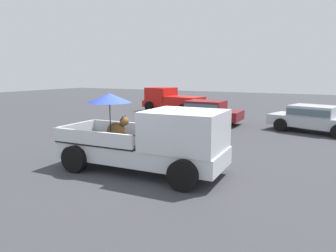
{
  "coord_description": "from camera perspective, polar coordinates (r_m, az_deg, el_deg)",
  "views": [
    {
      "loc": [
        5.0,
        -7.79,
        2.93
      ],
      "look_at": [
        -0.06,
        1.79,
        1.1
      ],
      "focal_mm": 33.8,
      "sensor_mm": 36.0,
      "label": 1
    }
  ],
  "objects": [
    {
      "name": "ground_plane",
      "position": [
        9.71,
        -4.67,
        -8.0
      ],
      "size": [
        80.0,
        80.0,
        0.0
      ],
      "primitive_type": "plane",
      "color": "#38383D"
    },
    {
      "name": "pickup_truck_main",
      "position": [
        9.25,
        -2.46,
        -2.6
      ],
      "size": [
        5.12,
        2.4,
        2.31
      ],
      "rotation": [
        0.0,
        0.0,
        0.04
      ],
      "color": "black",
      "rests_on": "ground"
    },
    {
      "name": "pickup_truck_red",
      "position": [
        24.15,
        0.57,
        4.7
      ],
      "size": [
        5.04,
        2.82,
        1.8
      ],
      "rotation": [
        0.0,
        0.0,
        2.96
      ],
      "color": "black",
      "rests_on": "ground"
    },
    {
      "name": "parked_sedan_near",
      "position": [
        17.23,
        24.9,
        1.4
      ],
      "size": [
        4.62,
        2.9,
        1.33
      ],
      "rotation": [
        0.0,
        0.0,
        -0.29
      ],
      "color": "black",
      "rests_on": "ground"
    },
    {
      "name": "parked_sedan_far",
      "position": [
        18.55,
        6.66,
        2.75
      ],
      "size": [
        4.31,
        1.99,
        1.33
      ],
      "rotation": [
        0.0,
        0.0,
        3.15
      ],
      "color": "black",
      "rests_on": "ground"
    }
  ]
}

